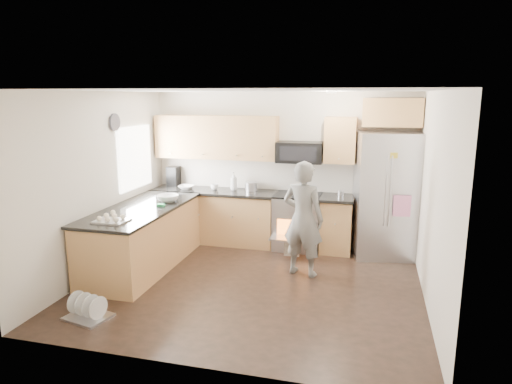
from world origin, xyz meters
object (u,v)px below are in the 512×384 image
(dish_rack, at_px, (88,312))
(stove_range, at_px, (298,209))
(person, at_px, (303,219))
(refrigerator, at_px, (387,195))

(dish_rack, bearing_deg, stove_range, 57.72)
(person, bearing_deg, dish_rack, 55.79)
(person, bearing_deg, refrigerator, -120.98)
(dish_rack, bearing_deg, person, 41.41)
(stove_range, bearing_deg, person, -77.15)
(stove_range, distance_m, refrigerator, 1.46)
(refrigerator, xyz_separation_m, dish_rack, (-3.37, -3.09, -0.91))
(refrigerator, bearing_deg, dish_rack, -147.44)
(stove_range, relative_size, dish_rack, 3.22)
(stove_range, relative_size, refrigerator, 0.90)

